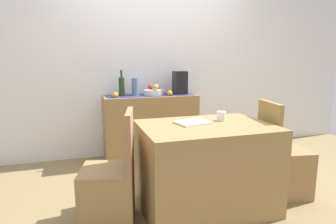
% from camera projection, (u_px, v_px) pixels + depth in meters
% --- Properties ---
extents(ground_plane, '(6.40, 6.40, 0.02)m').
position_uv_depth(ground_plane, '(181.00, 185.00, 2.96)').
color(ground_plane, olive).
rests_on(ground_plane, ground).
extents(room_wall_rear, '(6.40, 0.06, 2.70)m').
position_uv_depth(room_wall_rear, '(152.00, 54.00, 3.82)').
color(room_wall_rear, silver).
rests_on(room_wall_rear, ground).
extents(sideboard_console, '(1.19, 0.42, 0.83)m').
position_uv_depth(sideboard_console, '(151.00, 127.00, 3.72)').
color(sideboard_console, olive).
rests_on(sideboard_console, ground).
extents(table_runner, '(1.12, 0.32, 0.01)m').
position_uv_depth(table_runner, '(151.00, 95.00, 3.64)').
color(table_runner, navy).
rests_on(table_runner, sideboard_console).
extents(fruit_bowl, '(0.26, 0.26, 0.07)m').
position_uv_depth(fruit_bowl, '(154.00, 92.00, 3.65)').
color(fruit_bowl, silver).
rests_on(fruit_bowl, table_runner).
extents(apple_upper, '(0.07, 0.07, 0.07)m').
position_uv_depth(apple_upper, '(156.00, 87.00, 3.58)').
color(apple_upper, '#85AF3F').
rests_on(apple_upper, fruit_bowl).
extents(apple_front, '(0.07, 0.07, 0.07)m').
position_uv_depth(apple_front, '(157.00, 86.00, 3.70)').
color(apple_front, red).
rests_on(apple_front, fruit_bowl).
extents(apple_right, '(0.07, 0.07, 0.07)m').
position_uv_depth(apple_right, '(150.00, 87.00, 3.70)').
color(apple_right, red).
rests_on(apple_right, fruit_bowl).
extents(wine_bottle, '(0.07, 0.07, 0.33)m').
position_uv_depth(wine_bottle, '(122.00, 86.00, 3.51)').
color(wine_bottle, '#213319').
rests_on(wine_bottle, sideboard_console).
extents(coffee_maker, '(0.16, 0.18, 0.31)m').
position_uv_depth(coffee_maker, '(180.00, 83.00, 3.74)').
color(coffee_maker, black).
rests_on(coffee_maker, sideboard_console).
extents(ceramic_vase, '(0.09, 0.09, 0.23)m').
position_uv_depth(ceramic_vase, '(135.00, 87.00, 3.57)').
color(ceramic_vase, slate).
rests_on(ceramic_vase, sideboard_console).
extents(orange_loose_end, '(0.07, 0.07, 0.07)m').
position_uv_depth(orange_loose_end, '(170.00, 93.00, 3.60)').
color(orange_loose_end, orange).
rests_on(orange_loose_end, sideboard_console).
extents(orange_loose_mid, '(0.07, 0.07, 0.07)m').
position_uv_depth(orange_loose_mid, '(115.00, 95.00, 3.40)').
color(orange_loose_mid, orange).
rests_on(orange_loose_mid, sideboard_console).
extents(dining_table, '(1.09, 0.78, 0.74)m').
position_uv_depth(dining_table, '(205.00, 167.00, 2.43)').
color(dining_table, olive).
rests_on(dining_table, ground).
extents(open_book, '(0.32, 0.26, 0.02)m').
position_uv_depth(open_book, '(193.00, 122.00, 2.42)').
color(open_book, white).
rests_on(open_book, dining_table).
extents(coffee_cup, '(0.08, 0.08, 0.08)m').
position_uv_depth(coffee_cup, '(221.00, 116.00, 2.52)').
color(coffee_cup, silver).
rests_on(coffee_cup, dining_table).
extents(chair_near_window, '(0.48, 0.48, 0.90)m').
position_uv_depth(chair_near_window, '(110.00, 191.00, 2.21)').
color(chair_near_window, olive).
rests_on(chair_near_window, ground).
extents(chair_by_corner, '(0.46, 0.46, 0.90)m').
position_uv_depth(chair_by_corner, '(283.00, 168.00, 2.70)').
color(chair_by_corner, olive).
rests_on(chair_by_corner, ground).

